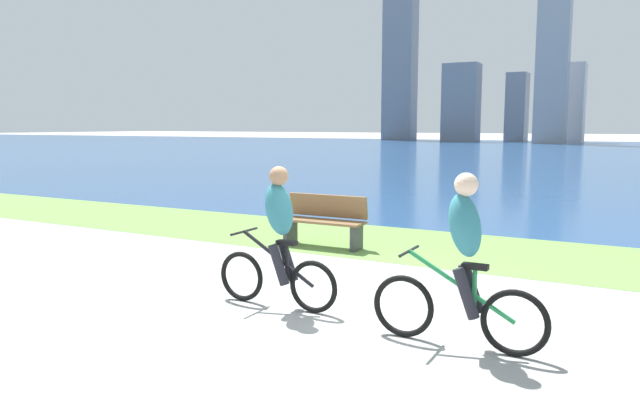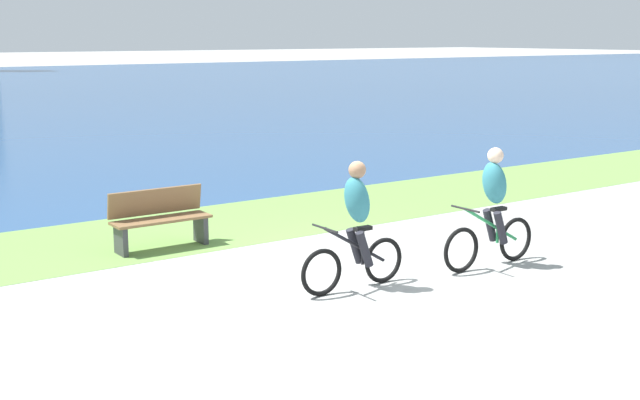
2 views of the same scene
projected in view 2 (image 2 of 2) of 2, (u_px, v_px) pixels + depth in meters
The scene contains 5 objects.
ground_plane at pixel (353, 268), 11.51m from camera, with size 300.00×300.00×0.00m, color #9E9E99.
grass_strip_bayside at pixel (232, 223), 14.26m from camera, with size 120.00×3.05×0.01m, color #6B9947.
cyclist_lead at pixel (356, 225), 10.41m from camera, with size 1.59×0.52×1.64m.
cyclist_trailing at pixel (493, 208), 11.45m from camera, with size 1.70×0.52×1.67m.
bench_near_path at pixel (160, 219), 12.50m from camera, with size 1.50×0.47×0.90m.
Camera 2 is at (-6.75, -8.83, 3.17)m, focal length 46.60 mm.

